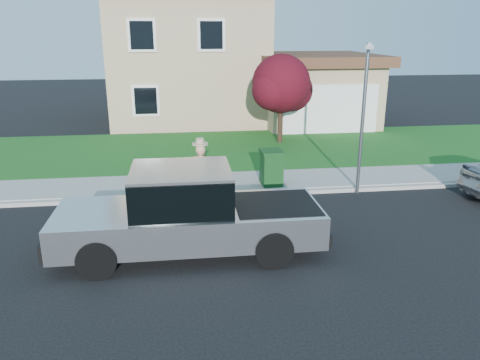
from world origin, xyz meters
The scene contains 10 objects.
ground centered at (0.00, 0.00, 0.00)m, with size 80.00×80.00×0.00m, color black.
curb centered at (1.00, 2.90, 0.06)m, with size 40.00×0.20×0.12m, color gray.
sidewalk centered at (1.00, 4.00, 0.07)m, with size 40.00×2.00×0.15m, color gray.
lawn centered at (1.00, 8.50, 0.05)m, with size 40.00×7.00×0.10m, color #144717.
house centered at (1.31, 16.38, 3.17)m, with size 14.00×11.30×6.85m.
pickup_truck centered at (-0.53, -0.65, 0.92)m, with size 6.04×2.33×1.98m.
woman centered at (-0.08, 2.60, 0.90)m, with size 0.70×0.53×1.91m.
ornamental_tree centered at (3.76, 9.41, 2.53)m, with size 2.77×2.50×3.80m.
trash_bin centered at (2.18, 3.47, 0.71)m, with size 0.71×0.81×1.11m.
street_lamp centered at (4.74, 2.70, 2.57)m, with size 0.34×0.59×4.51m.
Camera 1 is at (-0.63, -10.41, 4.84)m, focal length 35.00 mm.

